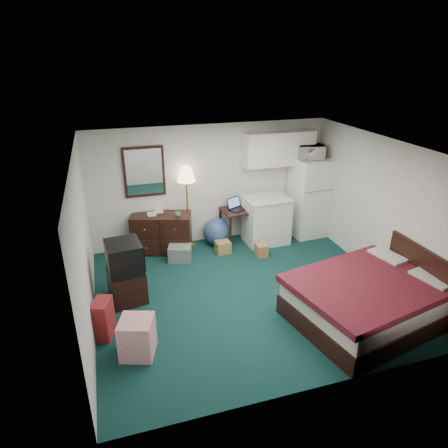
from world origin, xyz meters
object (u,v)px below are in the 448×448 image
object	(u,v)px
tv_stand	(127,285)
kitchen_counter	(266,221)
dresser	(162,233)
floor_lamp	(187,208)
fridge	(309,197)
desk	(236,226)
suitcase	(103,319)
bed	(366,301)

from	to	relation	value
tv_stand	kitchen_counter	bearing A→B (deg)	14.57
dresser	kitchen_counter	size ratio (longest dim) A/B	1.22
floor_lamp	tv_stand	distance (m)	2.25
dresser	fridge	bearing A→B (deg)	15.10
fridge	desk	bearing A→B (deg)	174.71
dresser	suitcase	bearing A→B (deg)	-99.97
kitchen_counter	fridge	bearing A→B (deg)	4.38
tv_stand	dresser	bearing A→B (deg)	52.65
bed	desk	bearing A→B (deg)	95.73
desk	kitchen_counter	bearing A→B (deg)	-21.59
kitchen_counter	suitcase	distance (m)	4.10
dresser	suitcase	xyz separation A→B (m)	(-1.23, -2.44, -0.11)
floor_lamp	kitchen_counter	distance (m)	1.71
bed	tv_stand	distance (m)	3.80
bed	suitcase	xyz separation A→B (m)	(-3.83, 0.79, -0.04)
dresser	bed	size ratio (longest dim) A/B	0.56
desk	suitcase	xyz separation A→B (m)	(-2.83, -2.39, -0.08)
dresser	floor_lamp	xyz separation A→B (m)	(0.57, 0.07, 0.46)
floor_lamp	kitchen_counter	world-z (taller)	floor_lamp
floor_lamp	bed	distance (m)	3.91
dresser	tv_stand	bearing A→B (deg)	-100.76
dresser	desk	xyz separation A→B (m)	(1.60, -0.05, -0.03)
floor_lamp	tv_stand	world-z (taller)	floor_lamp
fridge	bed	xyz separation A→B (m)	(-0.65, -3.13, -0.53)
suitcase	bed	bearing A→B (deg)	7.97
dresser	floor_lamp	world-z (taller)	floor_lamp
dresser	tv_stand	world-z (taller)	dresser
dresser	fridge	distance (m)	3.28
desk	kitchen_counter	distance (m)	0.64
kitchen_counter	fridge	world-z (taller)	fridge
kitchen_counter	floor_lamp	bearing A→B (deg)	167.76
bed	suitcase	bearing A→B (deg)	156.59
dresser	bed	distance (m)	4.15
desk	tv_stand	bearing A→B (deg)	-153.58
dresser	kitchen_counter	xyz separation A→B (m)	(2.21, -0.22, 0.08)
dresser	fridge	world-z (taller)	fridge
dresser	tv_stand	xyz separation A→B (m)	(-0.83, -1.59, -0.13)
desk	suitcase	size ratio (longest dim) A/B	1.26
desk	suitcase	bearing A→B (deg)	-145.83
fridge	bed	bearing A→B (deg)	-105.29
floor_lamp	fridge	xyz separation A→B (m)	(2.68, -0.17, 0.01)
desk	fridge	world-z (taller)	fridge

